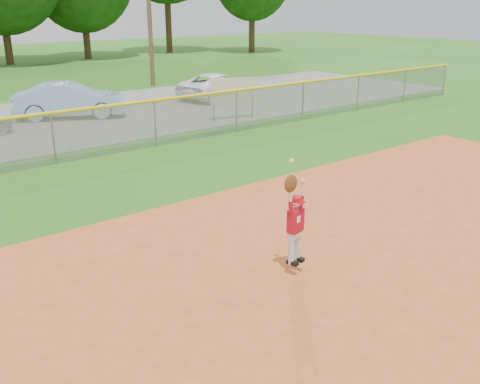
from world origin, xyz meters
The scene contains 6 objects.
ground centered at (0.00, 0.00, 0.00)m, with size 120.00×120.00×0.00m, color #2A6316.
car_blue centered at (2.88, 16.05, 0.74)m, with size 1.50×4.31×1.42m, color #7DA1BA.
car_white_b centered at (10.31, 16.17, 0.63)m, with size 1.99×4.32×1.20m, color white.
sponsor_sign centered at (7.83, 11.71, 1.10)m, with size 1.81×0.58×1.66m.
outfield_fence centered at (0.00, 10.00, 0.88)m, with size 40.06×0.10×1.55m.
ballplayer centered at (0.76, 0.82, 1.04)m, with size 0.54×0.27×1.89m.
Camera 1 is at (-5.04, -5.07, 4.45)m, focal length 40.00 mm.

